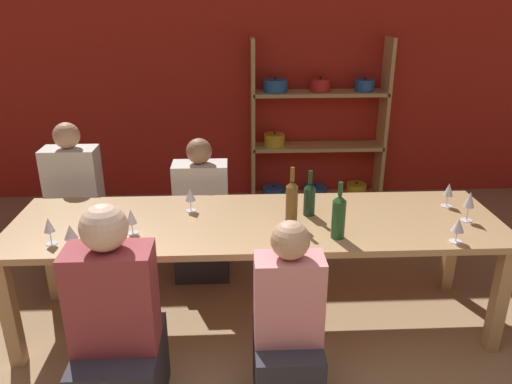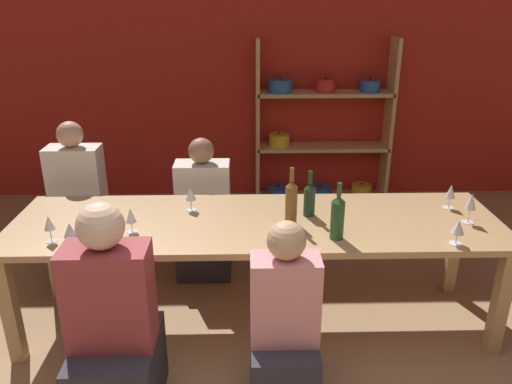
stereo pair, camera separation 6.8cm
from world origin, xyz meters
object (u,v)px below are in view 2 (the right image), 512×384
at_px(wine_glass_red_b, 451,192).
at_px(person_far_b, 82,218).
at_px(wine_bottle_green, 338,217).
at_px(wine_bottle_amber, 291,201).
at_px(shelf_unit, 319,137).
at_px(wine_glass_empty_c, 471,202).
at_px(wine_glass_empty_b, 191,195).
at_px(wine_glass_empty_a, 70,230).
at_px(wine_glass_red_c, 131,216).
at_px(person_near_b, 115,340).
at_px(wine_bottle_dark, 309,199).
at_px(wine_glass_red_a, 49,224).
at_px(person_far_a, 204,223).
at_px(wine_glass_red_d, 95,220).
at_px(person_near_a, 284,339).
at_px(wine_glass_empty_d, 458,228).
at_px(dining_table, 256,231).

distance_m(wine_glass_red_b, person_far_b, 2.71).
relative_size(wine_bottle_green, wine_bottle_amber, 0.95).
bearing_deg(wine_bottle_green, shelf_unit, 84.07).
bearing_deg(wine_bottle_green, wine_glass_empty_c, 12.61).
bearing_deg(wine_glass_empty_b, wine_bottle_green, -25.83).
relative_size(wine_glass_empty_b, person_far_b, 0.13).
xyz_separation_m(wine_glass_empty_a, wine_glass_red_c, (0.29, 0.20, -0.01)).
distance_m(wine_glass_red_c, person_near_b, 0.72).
bearing_deg(shelf_unit, wine_bottle_green, -95.93).
height_order(wine_bottle_dark, wine_glass_red_c, wine_bottle_dark).
height_order(wine_glass_red_a, wine_glass_red_b, wine_glass_red_b).
bearing_deg(person_far_b, wine_glass_empty_c, 163.03).
bearing_deg(wine_glass_empty_b, person_far_a, 87.05).
relative_size(wine_bottle_amber, wine_glass_red_d, 2.15).
xyz_separation_m(wine_glass_empty_c, person_near_b, (-2.04, -0.67, -0.45)).
height_order(wine_glass_red_a, wine_glass_empty_b, wine_glass_red_a).
bearing_deg(person_near_b, wine_bottle_green, 21.90).
xyz_separation_m(wine_bottle_amber, person_near_b, (-0.95, -0.69, -0.46)).
distance_m(person_near_a, person_far_b, 2.06).
xyz_separation_m(wine_bottle_dark, wine_glass_empty_d, (0.78, -0.41, -0.01)).
bearing_deg(person_near_a, wine_bottle_green, 53.66).
distance_m(wine_glass_empty_c, wine_glass_red_d, 2.23).
distance_m(wine_glass_empty_d, person_near_a, 1.15).
bearing_deg(wine_glass_empty_d, wine_glass_red_a, 177.87).
bearing_deg(person_far_b, wine_bottle_amber, 153.23).
height_order(dining_table, person_near_b, person_near_b).
bearing_deg(person_near_a, dining_table, 100.21).
relative_size(wine_glass_red_c, person_near_b, 0.13).
distance_m(wine_glass_empty_c, person_far_a, 1.94).
height_order(person_near_a, person_near_b, person_near_b).
bearing_deg(wine_bottle_dark, wine_glass_red_c, -168.69).
relative_size(wine_glass_red_b, person_far_a, 0.15).
distance_m(wine_bottle_amber, person_far_a, 1.10).
distance_m(wine_glass_empty_b, person_far_a, 0.73).
bearing_deg(wine_bottle_dark, wine_glass_empty_d, -27.91).
xyz_separation_m(shelf_unit, person_near_b, (-1.44, -2.91, -0.25)).
bearing_deg(wine_bottle_dark, dining_table, -168.07).
xyz_separation_m(wine_glass_red_b, wine_glass_red_d, (-2.19, -0.39, 0.01)).
bearing_deg(wine_glass_empty_c, person_near_a, -151.59).
bearing_deg(wine_glass_empty_a, wine_bottle_amber, 13.54).
xyz_separation_m(wine_glass_red_c, person_near_a, (0.87, -0.56, -0.46)).
height_order(wine_bottle_amber, wine_glass_empty_b, wine_bottle_amber).
height_order(wine_glass_empty_c, person_far_a, person_far_a).
bearing_deg(dining_table, person_far_a, 118.13).
bearing_deg(wine_glass_red_a, wine_bottle_green, 0.08).
xyz_separation_m(wine_bottle_amber, wine_glass_red_c, (-0.95, -0.10, -0.04)).
xyz_separation_m(wine_glass_empty_a, person_far_b, (-0.31, 1.08, -0.42)).
xyz_separation_m(wine_glass_red_c, wine_glass_empty_d, (1.86, -0.20, -0.00)).
xyz_separation_m(wine_bottle_green, wine_glass_red_c, (-1.19, 0.11, -0.04)).
xyz_separation_m(wine_glass_red_a, wine_glass_empty_d, (2.29, -0.09, -0.01)).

